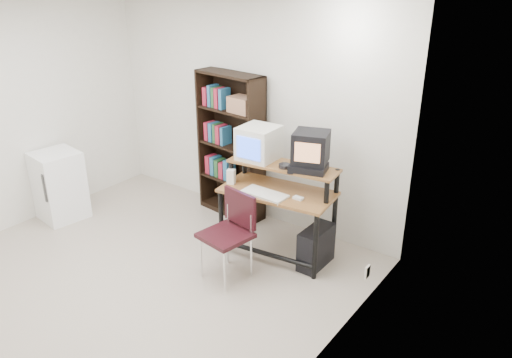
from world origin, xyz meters
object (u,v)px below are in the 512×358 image
Objects in this scene: crt_tv at (311,147)px; mini_fridge at (59,186)px; computer_desk at (278,194)px; school_chair at (231,226)px; bookshelf at (232,144)px; crt_monitor at (259,143)px; pc_tower at (316,247)px.

mini_fridge is (-2.85, -1.03, -0.79)m from crt_tv.
crt_tv is at bearing 23.67° from computer_desk.
bookshelf is (-0.86, 1.10, 0.36)m from school_chair.
crt_monitor is at bearing -24.04° from bookshelf.
school_chair is (-0.60, -0.63, 0.32)m from pc_tower.
crt_monitor is (-0.32, 0.09, 0.47)m from computer_desk.
school_chair is at bearing -45.65° from bookshelf.
crt_tv is 0.49× the size of school_chair.
school_chair is at bearing 14.06° from mini_fridge.
computer_desk is at bearing -167.97° from crt_tv.
school_chair is (-0.40, -0.77, -0.67)m from crt_tv.
crt_tv reaches higher than computer_desk.
mini_fridge reaches higher than pc_tower.
bookshelf reaches higher than computer_desk.
school_chair is at bearing -133.16° from pc_tower.
computer_desk is 2.71× the size of pc_tower.
school_chair is at bearing -136.60° from crt_tv.
computer_desk is at bearing 26.60° from mini_fridge.
computer_desk is 1.41× the size of school_chair.
computer_desk reaches higher than school_chair.
crt_monitor is 1.22m from pc_tower.
bookshelf is (-0.68, 0.40, -0.25)m from crt_monitor.
crt_tv is at bearing 27.84° from mini_fridge.
computer_desk reaches higher than pc_tower.
crt_tv reaches higher than pc_tower.
school_chair is 1.44m from bookshelf.
crt_tv is at bearing -8.27° from bookshelf.
pc_tower is (0.46, 0.02, -0.47)m from computer_desk.
bookshelf is (-1.00, 0.49, 0.21)m from computer_desk.
school_chair reaches higher than mini_fridge.
crt_tv reaches higher than crt_monitor.
computer_desk is 0.57m from crt_monitor.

